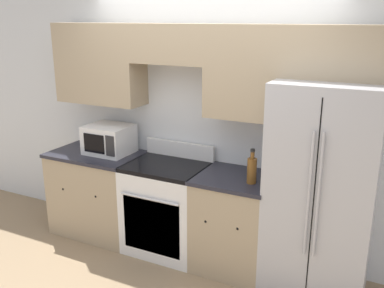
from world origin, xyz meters
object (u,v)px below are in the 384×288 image
Objects in this scene: oven_range at (167,207)px; microwave at (109,139)px; bottle at (252,170)px; refrigerator at (322,189)px.

microwave is (-0.73, 0.06, 0.60)m from oven_range.
oven_range is at bearing 174.83° from bottle.
oven_range is 0.59× the size of refrigerator.
refrigerator is 3.98× the size of microwave.
microwave is (-2.21, -0.01, 0.15)m from refrigerator.
oven_range is 0.95m from microwave.
oven_range is at bearing -4.96° from microwave.
refrigerator reaches higher than bottle.
oven_range is 1.55m from refrigerator.
refrigerator is at bearing 15.17° from bottle.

